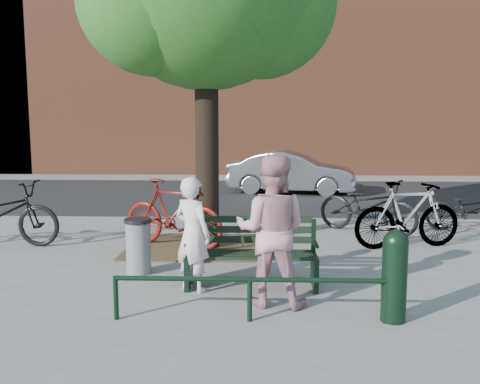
{
  "coord_description": "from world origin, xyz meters",
  "views": [
    {
      "loc": [
        0.11,
        -6.9,
        2.26
      ],
      "look_at": [
        -0.19,
        1.0,
        1.15
      ],
      "focal_mm": 40.0,
      "sensor_mm": 36.0,
      "label": 1
    }
  ],
  "objects_px": {
    "person_left": "(192,234)",
    "person_right": "(272,230)",
    "parked_car": "(292,173)",
    "bicycle_c": "(368,206)",
    "park_bench": "(252,251)",
    "litter_bin": "(138,246)",
    "bollard": "(395,273)"
  },
  "relations": [
    {
      "from": "person_left",
      "to": "person_right",
      "type": "relative_size",
      "value": 0.82
    },
    {
      "from": "parked_car",
      "to": "bicycle_c",
      "type": "bearing_deg",
      "value": -158.21
    },
    {
      "from": "park_bench",
      "to": "person_right",
      "type": "height_order",
      "value": "person_right"
    },
    {
      "from": "litter_bin",
      "to": "bicycle_c",
      "type": "xyz_separation_m",
      "value": [
        3.88,
        2.91,
        0.12
      ]
    },
    {
      "from": "person_right",
      "to": "person_left",
      "type": "bearing_deg",
      "value": -15.52
    },
    {
      "from": "park_bench",
      "to": "person_right",
      "type": "bearing_deg",
      "value": -70.59
    },
    {
      "from": "person_right",
      "to": "parked_car",
      "type": "distance_m",
      "value": 9.65
    },
    {
      "from": "bicycle_c",
      "to": "person_left",
      "type": "bearing_deg",
      "value": 174.54
    },
    {
      "from": "person_right",
      "to": "litter_bin",
      "type": "distance_m",
      "value": 2.32
    },
    {
      "from": "bollard",
      "to": "bicycle_c",
      "type": "xyz_separation_m",
      "value": [
        0.62,
        4.64,
        -0.02
      ]
    },
    {
      "from": "person_left",
      "to": "litter_bin",
      "type": "relative_size",
      "value": 1.87
    },
    {
      "from": "person_left",
      "to": "bollard",
      "type": "height_order",
      "value": "person_left"
    },
    {
      "from": "person_left",
      "to": "bollard",
      "type": "bearing_deg",
      "value": -168.6
    },
    {
      "from": "litter_bin",
      "to": "parked_car",
      "type": "height_order",
      "value": "parked_car"
    },
    {
      "from": "park_bench",
      "to": "bicycle_c",
      "type": "distance_m",
      "value": 4.09
    },
    {
      "from": "bollard",
      "to": "parked_car",
      "type": "height_order",
      "value": "parked_car"
    },
    {
      "from": "park_bench",
      "to": "person_left",
      "type": "relative_size",
      "value": 1.16
    },
    {
      "from": "park_bench",
      "to": "parked_car",
      "type": "relative_size",
      "value": 0.46
    },
    {
      "from": "park_bench",
      "to": "person_left",
      "type": "xyz_separation_m",
      "value": [
        -0.76,
        -0.22,
        0.27
      ]
    },
    {
      "from": "person_left",
      "to": "parked_car",
      "type": "distance_m",
      "value": 9.31
    },
    {
      "from": "park_bench",
      "to": "litter_bin",
      "type": "distance_m",
      "value": 1.73
    },
    {
      "from": "park_bench",
      "to": "parked_car",
      "type": "bearing_deg",
      "value": 83.25
    },
    {
      "from": "litter_bin",
      "to": "parked_car",
      "type": "relative_size",
      "value": 0.21
    },
    {
      "from": "park_bench",
      "to": "bollard",
      "type": "height_order",
      "value": "bollard"
    },
    {
      "from": "park_bench",
      "to": "bicycle_c",
      "type": "bearing_deg",
      "value": 57.06
    },
    {
      "from": "person_left",
      "to": "litter_bin",
      "type": "xyz_separation_m",
      "value": [
        -0.89,
        0.75,
        -0.34
      ]
    },
    {
      "from": "person_left",
      "to": "person_right",
      "type": "bearing_deg",
      "value": -171.5
    },
    {
      "from": "park_bench",
      "to": "bollard",
      "type": "distance_m",
      "value": 2.01
    },
    {
      "from": "person_left",
      "to": "parked_car",
      "type": "bearing_deg",
      "value": -67.28
    },
    {
      "from": "bollard",
      "to": "litter_bin",
      "type": "distance_m",
      "value": 3.69
    },
    {
      "from": "person_left",
      "to": "person_right",
      "type": "distance_m",
      "value": 1.14
    },
    {
      "from": "bicycle_c",
      "to": "parked_car",
      "type": "relative_size",
      "value": 0.54
    }
  ]
}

